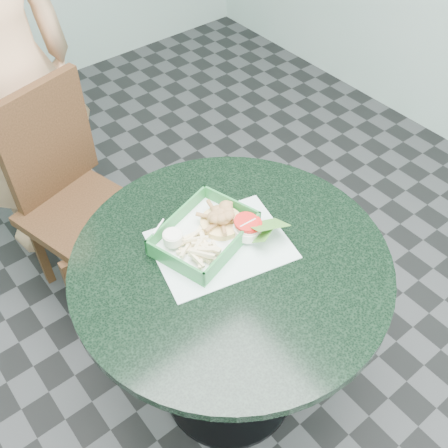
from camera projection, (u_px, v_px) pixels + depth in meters
floor at (229, 387)px, 2.03m from camera, size 4.00×5.00×0.02m
cafe_table at (230, 299)px, 1.61m from camera, size 0.91×0.91×0.75m
dining_chair at (68, 188)px, 2.03m from camera, size 0.39×0.39×0.93m
placemat at (221, 249)px, 1.52m from camera, size 0.43×0.36×0.00m
food_basket at (205, 241)px, 1.52m from camera, size 0.28×0.21×0.06m
crab_sandwich at (225, 226)px, 1.52m from camera, size 0.13×0.13×0.07m
fries_pile at (194, 248)px, 1.47m from camera, size 0.12×0.13×0.04m
sauce_ramekin at (172, 235)px, 1.49m from camera, size 0.06×0.06×0.03m
garnish_cup at (252, 241)px, 1.49m from camera, size 0.13×0.13×0.05m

